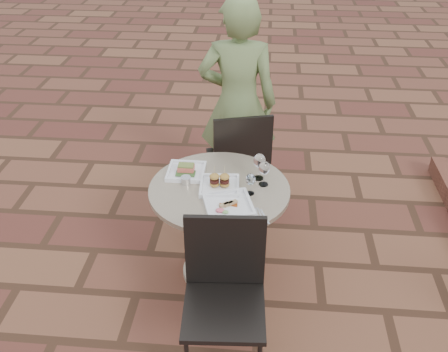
# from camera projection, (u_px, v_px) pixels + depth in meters

# --- Properties ---
(ground) EXTENTS (60.00, 60.00, 0.00)m
(ground) POSITION_uv_depth(u_px,v_px,m) (259.00, 303.00, 3.32)
(ground) COLOR brown
(ground) RESTS_ON ground
(cafe_table) EXTENTS (0.90, 0.90, 0.73)m
(cafe_table) POSITION_uv_depth(u_px,v_px,m) (219.00, 218.00, 3.30)
(cafe_table) COLOR gray
(cafe_table) RESTS_ON ground
(chair_far) EXTENTS (0.54, 0.54, 0.93)m
(chair_far) POSITION_uv_depth(u_px,v_px,m) (240.00, 156.00, 3.85)
(chair_far) COLOR black
(chair_far) RESTS_ON ground
(chair_near) EXTENTS (0.47, 0.47, 0.93)m
(chair_near) POSITION_uv_depth(u_px,v_px,m) (225.00, 284.00, 2.71)
(chair_near) COLOR black
(chair_near) RESTS_ON ground
(diner) EXTENTS (0.63, 0.42, 1.71)m
(diner) POSITION_uv_depth(u_px,v_px,m) (238.00, 104.00, 3.93)
(diner) COLOR #5D703D
(diner) RESTS_ON ground
(plate_salmon) EXTENTS (0.24, 0.24, 0.07)m
(plate_salmon) POSITION_uv_depth(u_px,v_px,m) (186.00, 171.00, 3.30)
(plate_salmon) COLOR white
(plate_salmon) RESTS_ON cafe_table
(plate_sliders) EXTENTS (0.26, 0.26, 0.16)m
(plate_sliders) POSITION_uv_depth(u_px,v_px,m) (220.00, 184.00, 3.15)
(plate_sliders) COLOR white
(plate_sliders) RESTS_ON cafe_table
(plate_tuna) EXTENTS (0.35, 0.35, 0.03)m
(plate_tuna) POSITION_uv_depth(u_px,v_px,m) (228.00, 205.00, 2.99)
(plate_tuna) COLOR white
(plate_tuna) RESTS_ON cafe_table
(wine_glass_right) EXTENTS (0.06, 0.06, 0.14)m
(wine_glass_right) POSITION_uv_depth(u_px,v_px,m) (251.00, 180.00, 3.06)
(wine_glass_right) COLOR white
(wine_glass_right) RESTS_ON cafe_table
(wine_glass_mid) EXTENTS (0.08, 0.08, 0.18)m
(wine_glass_mid) POSITION_uv_depth(u_px,v_px,m) (259.00, 161.00, 3.19)
(wine_glass_mid) COLOR white
(wine_glass_mid) RESTS_ON cafe_table
(wine_glass_far) EXTENTS (0.07, 0.07, 0.17)m
(wine_glass_far) POSITION_uv_depth(u_px,v_px,m) (264.00, 168.00, 3.13)
(wine_glass_far) COLOR white
(wine_glass_far) RESTS_ON cafe_table
(steel_ramekin) EXTENTS (0.08, 0.08, 0.05)m
(steel_ramekin) POSITION_uv_depth(u_px,v_px,m) (186.00, 180.00, 3.20)
(steel_ramekin) COLOR silver
(steel_ramekin) RESTS_ON cafe_table
(cutlery_set) EXTENTS (0.13, 0.19, 0.00)m
(cutlery_set) POSITION_uv_depth(u_px,v_px,m) (261.00, 216.00, 2.92)
(cutlery_set) COLOR silver
(cutlery_set) RESTS_ON cafe_table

